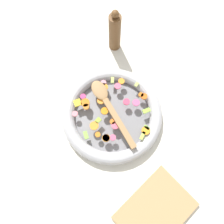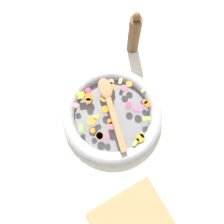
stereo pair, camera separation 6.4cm
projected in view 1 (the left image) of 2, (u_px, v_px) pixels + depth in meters
name	position (u px, v px, depth m)	size (l,w,h in m)	color
ground_plane	(112.00, 116.00, 0.89)	(4.00, 4.00, 0.00)	silver
skillet	(112.00, 114.00, 0.87)	(0.40, 0.40, 0.05)	slate
chopped_vegetables	(110.00, 110.00, 0.85)	(0.31, 0.30, 0.01)	orange
wooden_spoon	(109.00, 106.00, 0.84)	(0.11, 0.31, 0.01)	#A87F51
pepper_mill	(115.00, 32.00, 0.91)	(0.05, 0.05, 0.21)	brown
cutting_board	(155.00, 211.00, 0.77)	(0.26, 0.18, 0.02)	tan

